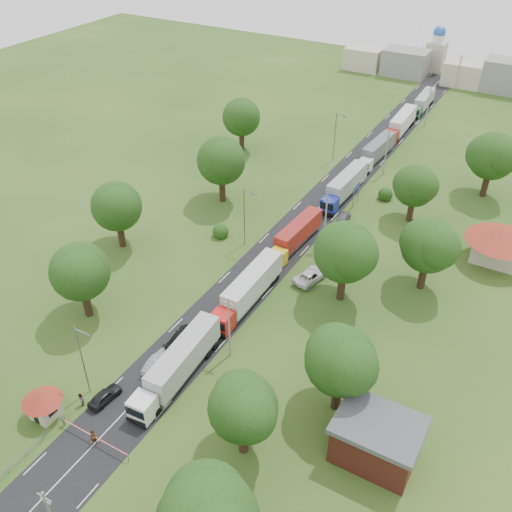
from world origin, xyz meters
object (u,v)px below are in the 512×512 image
Objects in this scene: guard_booth at (43,402)px; car_lane_front at (105,396)px; pedestrian_near at (94,438)px; info_sign at (356,191)px; car_lane_mid at (158,362)px; truck_0 at (179,364)px; boom_barrier at (85,432)px.

guard_booth is 6.59m from car_lane_front.
guard_booth is 7.36m from pedestrian_near.
guard_booth is at bearing 156.65° from pedestrian_near.
info_sign is at bearing 78.32° from guard_booth.
pedestrian_near is (-5.14, -60.14, -2.04)m from info_sign.
car_lane_mid is at bearing -97.35° from info_sign.
pedestrian_near is at bearing 90.30° from car_lane_mid.
pedestrian_near is (-2.29, -11.95, -1.32)m from truck_0.
info_sign is 2.12× the size of pedestrian_near.
boom_barrier is at bearing 113.78° from car_lane_front.
pedestrian_near is (3.06, -5.01, 0.25)m from car_lane_front.
truck_0 is (-2.85, -48.20, -0.72)m from info_sign.
pedestrian_near is at bearing -100.87° from truck_0.
car_lane_front is at bearing 108.65° from boom_barrier.
info_sign is at bearing 62.88° from pedestrian_near.
truck_0 reaches higher than car_lane_mid.
boom_barrier is 0.59× the size of truck_0.
info_sign is (12.40, 60.00, 0.84)m from guard_booth.
car_lane_front is at bearing 49.22° from guard_booth.
pedestrian_near is at bearing -1.11° from guard_booth.
guard_booth reaches higher than car_lane_mid.
boom_barrier is 1.97× the size of car_lane_mid.
info_sign is (6.56, 60.00, 2.11)m from boom_barrier.
car_lane_mid is at bearing 72.77° from pedestrian_near.
guard_booth is 13.53m from car_lane_mid.
pedestrian_near reaches higher than boom_barrier.
truck_0 reaches higher than car_lane_front.
car_lane_front is 2.16× the size of pedestrian_near.
boom_barrier is at bearing 83.58° from car_lane_mid.
guard_booth is 15.19m from truck_0.
info_sign is 48.50m from car_lane_mid.
boom_barrier is 5.98m from guard_booth.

